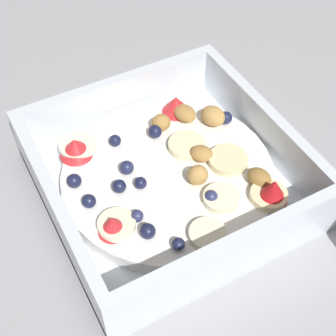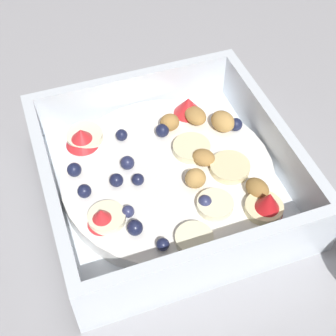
% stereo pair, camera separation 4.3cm
% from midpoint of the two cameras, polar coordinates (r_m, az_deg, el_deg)
% --- Properties ---
extents(ground_plane, '(2.40, 2.40, 0.00)m').
position_cam_midpoint_polar(ground_plane, '(0.47, -2.51, -0.77)').
color(ground_plane, '#9E9EA3').
extents(fruit_bowl, '(0.21, 0.21, 0.06)m').
position_cam_midpoint_polar(fruit_bowl, '(0.44, -2.71, -1.08)').
color(fruit_bowl, white).
rests_on(fruit_bowl, ground).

